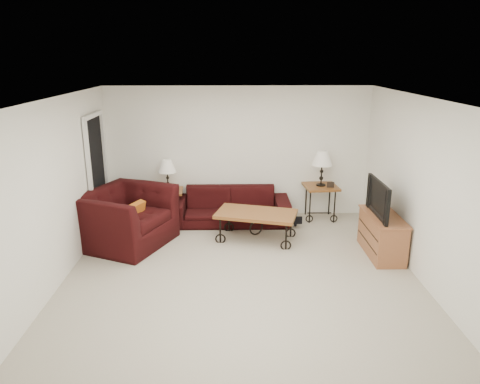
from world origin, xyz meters
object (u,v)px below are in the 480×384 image
armchair (126,218)px  side_table_left (169,205)px  sofa (230,206)px  television (384,199)px  lamp_right (322,168)px  tv_stand (382,235)px  side_table_right (320,202)px  backpack (296,216)px  coffee_table (256,226)px  lamp_left (167,175)px

armchair → side_table_left: bearing=-1.2°
sofa → side_table_left: sofa is taller
sofa → television: television is taller
sofa → lamp_right: (1.72, 0.18, 0.67)m
armchair → tv_stand: bearing=-72.8°
side_table_right → backpack: side_table_right is taller
sofa → coffee_table: bearing=-62.5°
sofa → tv_stand: tv_stand is taller
sofa → lamp_left: 1.31m
sofa → coffee_table: size_ratio=1.67×
sofa → side_table_right: bearing=6.0°
television → backpack: bearing=-136.3°
side_table_right → lamp_left: size_ratio=1.13×
lamp_left → coffee_table: size_ratio=0.44×
television → side_table_right: bearing=-158.7°
side_table_left → backpack: (2.38, -0.43, -0.09)m
lamp_right → tv_stand: size_ratio=0.61×
tv_stand → television: 0.60m
coffee_table → television: (1.93, -0.62, 0.68)m
sofa → lamp_right: bearing=6.0°
side_table_left → sofa: bearing=-8.7°
side_table_right → lamp_right: bearing=0.0°
side_table_left → coffee_table: side_table_left is taller
side_table_left → lamp_left: 0.59m
side_table_right → coffee_table: size_ratio=0.50×
sofa → backpack: sofa is taller
coffee_table → backpack: 0.97m
side_table_left → coffee_table: (1.62, -1.03, -0.05)m
side_table_left → backpack: side_table_left is taller
side_table_left → backpack: size_ratio=1.45×
side_table_right → lamp_right: (0.00, 0.00, 0.66)m
coffee_table → backpack: bearing=38.2°
backpack → lamp_left: bearing=-173.0°
side_table_left → coffee_table: 1.92m
side_table_left → tv_stand: 3.93m
tv_stand → television: size_ratio=1.12×
side_table_left → tv_stand: size_ratio=0.54×
side_table_right → lamp_left: lamp_left is taller
side_table_right → armchair: 3.63m
sofa → side_table_left: (-1.18, 0.18, -0.03)m
tv_stand → backpack: (-1.19, 1.22, -0.12)m
coffee_table → tv_stand: 2.04m
side_table_right → lamp_right: size_ratio=1.00×
television → sofa: bearing=-121.9°
lamp_left → armchair: size_ratio=0.41×
lamp_left → television: size_ratio=0.61×
lamp_right → coffee_table: bearing=-141.3°
lamp_right → side_table_right: bearing=0.0°
sofa → backpack: size_ratio=5.45×
armchair → lamp_left: bearing=-1.2°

